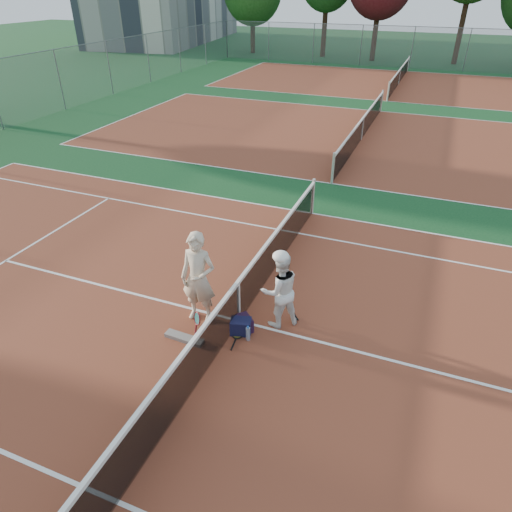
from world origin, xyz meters
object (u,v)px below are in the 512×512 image
at_px(player_b, 280,290).
at_px(sports_bag_purple, 244,324).
at_px(racket_spare, 238,334).
at_px(racket_red, 198,325).
at_px(net_main, 239,301).
at_px(sports_bag_navy, 241,326).
at_px(player_a, 198,278).
at_px(water_bottle, 248,334).
at_px(racket_black_held, 287,309).

height_order(player_b, sports_bag_purple, player_b).
distance_m(racket_spare, sports_bag_purple, 0.25).
height_order(racket_red, racket_spare, racket_red).
distance_m(net_main, racket_spare, 0.65).
distance_m(racket_spare, sports_bag_navy, 0.17).
xyz_separation_m(player_a, player_b, (1.55, 0.45, -0.18)).
bearing_deg(racket_red, sports_bag_purple, -19.19).
bearing_deg(water_bottle, sports_bag_navy, 146.10).
bearing_deg(racket_spare, player_b, -51.20).
height_order(racket_black_held, water_bottle, racket_black_held).
bearing_deg(racket_spare, sports_bag_purple, -23.19).
xyz_separation_m(racket_black_held, sports_bag_purple, (-0.69, -0.63, -0.12)).
bearing_deg(racket_black_held, racket_spare, 38.72).
bearing_deg(net_main, racket_black_held, 25.96).
relative_size(racket_spare, water_bottle, 2.00).
bearing_deg(racket_spare, net_main, 12.55).
relative_size(sports_bag_purple, water_bottle, 1.22).
relative_size(net_main, water_bottle, 36.60).
bearing_deg(racket_red, racket_black_held, -16.04).
distance_m(player_b, water_bottle, 1.05).
bearing_deg(sports_bag_purple, player_a, 179.78).
xyz_separation_m(net_main, racket_spare, (0.14, -0.40, -0.49)).
relative_size(racket_red, sports_bag_navy, 1.47).
xyz_separation_m(player_a, sports_bag_purple, (0.98, -0.00, -0.85)).
relative_size(sports_bag_navy, sports_bag_purple, 1.11).
bearing_deg(sports_bag_purple, water_bottle, -54.68).
bearing_deg(player_b, racket_red, -3.26).
distance_m(player_a, player_b, 1.62).
bearing_deg(sports_bag_navy, player_a, 172.50).
xyz_separation_m(player_b, sports_bag_navy, (-0.60, -0.58, -0.66)).
distance_m(racket_red, water_bottle, 0.99).
xyz_separation_m(racket_red, water_bottle, (0.94, 0.28, -0.15)).
xyz_separation_m(player_a, water_bottle, (1.17, -0.27, -0.84)).
distance_m(net_main, player_b, 0.87).
xyz_separation_m(racket_red, sports_bag_navy, (0.73, 0.43, -0.14)).
distance_m(net_main, player_a, 0.94).
bearing_deg(net_main, racket_red, -126.60).
height_order(player_a, player_b, player_a).
relative_size(player_b, racket_spare, 2.73).
relative_size(net_main, player_b, 6.71).
xyz_separation_m(net_main, player_b, (0.77, 0.26, 0.31)).
relative_size(net_main, racket_red, 18.43).
distance_m(racket_red, sports_bag_purple, 0.94).
distance_m(racket_red, sports_bag_navy, 0.86).
bearing_deg(player_a, racket_spare, -15.69).
relative_size(net_main, player_a, 5.52).
distance_m(player_a, racket_spare, 1.36).
xyz_separation_m(player_a, racket_spare, (0.92, -0.21, -0.98)).
relative_size(player_a, racket_spare, 3.31).
distance_m(racket_red, racket_black_held, 1.86).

